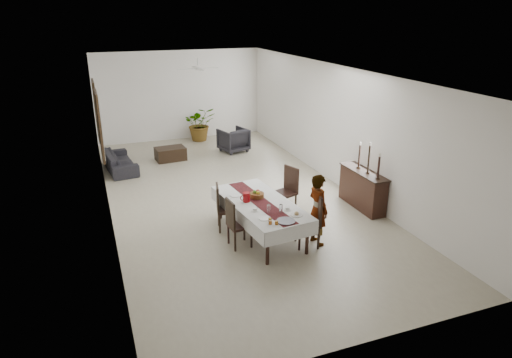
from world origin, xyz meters
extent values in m
cube|color=#B1A98D|center=(0.00, 0.00, 0.00)|extent=(6.00, 12.00, 0.00)
cube|color=white|center=(0.00, 0.00, 3.20)|extent=(6.00, 12.00, 0.02)
cube|color=white|center=(0.00, 6.00, 1.60)|extent=(6.00, 0.02, 3.20)
cube|color=white|center=(0.00, -6.00, 1.60)|extent=(6.00, 0.02, 3.20)
cube|color=white|center=(-3.00, 0.00, 1.60)|extent=(0.02, 12.00, 3.20)
cube|color=white|center=(3.00, 0.00, 1.60)|extent=(0.02, 12.00, 3.20)
cube|color=black|center=(-0.07, -2.30, 0.73)|extent=(1.26, 2.50, 0.05)
cylinder|color=black|center=(-0.38, -3.48, 0.35)|extent=(0.08, 0.08, 0.70)
cylinder|color=black|center=(0.50, -3.39, 0.35)|extent=(0.08, 0.08, 0.70)
cylinder|color=black|center=(-0.63, -1.21, 0.35)|extent=(0.08, 0.08, 0.70)
cylinder|color=black|center=(0.24, -1.12, 0.35)|extent=(0.08, 0.08, 0.70)
cube|color=silver|center=(-0.07, -2.30, 0.76)|extent=(1.46, 2.70, 0.01)
cube|color=white|center=(-0.65, -2.36, 0.61)|extent=(0.29, 2.57, 0.30)
cube|color=white|center=(0.51, -2.24, 0.61)|extent=(0.29, 2.57, 0.30)
cube|color=silver|center=(0.07, -3.58, 0.61)|extent=(1.18, 0.14, 0.30)
cube|color=silver|center=(-0.21, -1.02, 0.61)|extent=(1.18, 0.14, 0.30)
cube|color=#58191C|center=(-0.07, -2.30, 0.76)|extent=(0.62, 2.53, 0.00)
cylinder|color=#9A0B0F|center=(-0.33, -2.18, 0.86)|extent=(0.17, 0.17, 0.20)
torus|color=maroon|center=(-0.42, -2.19, 0.86)|extent=(0.12, 0.03, 0.12)
cylinder|color=white|center=(0.12, -2.93, 0.85)|extent=(0.07, 0.07, 0.17)
cylinder|color=white|center=(-0.11, -2.86, 0.85)|extent=(0.07, 0.07, 0.17)
cylinder|color=white|center=(0.30, -2.86, 0.79)|extent=(0.09, 0.09, 0.06)
cylinder|color=white|center=(0.30, -2.86, 0.77)|extent=(0.15, 0.15, 0.01)
cylinder|color=white|center=(-0.33, -2.68, 0.79)|extent=(0.09, 0.09, 0.06)
cylinder|color=white|center=(-0.33, -2.68, 0.77)|extent=(0.15, 0.15, 0.01)
cylinder|color=silver|center=(0.36, -3.16, 0.77)|extent=(0.24, 0.24, 0.02)
sphere|color=tan|center=(0.36, -3.16, 0.80)|extent=(0.09, 0.09, 0.09)
cylinder|color=white|center=(-0.28, -3.08, 0.77)|extent=(0.24, 0.24, 0.02)
cylinder|color=white|center=(-0.45, -1.79, 0.77)|extent=(0.24, 0.24, 0.02)
cylinder|color=#434248|center=(0.05, -3.35, 0.77)|extent=(0.36, 0.36, 0.02)
cylinder|color=#8C4E14|center=(-0.17, -3.40, 0.80)|extent=(0.06, 0.06, 0.08)
cylinder|color=brown|center=(-0.27, -3.35, 0.80)|extent=(0.06, 0.06, 0.08)
cylinder|color=#8A5914|center=(-0.24, -3.25, 0.80)|extent=(0.06, 0.06, 0.08)
cylinder|color=brown|center=(-0.05, -2.05, 0.81)|extent=(0.30, 0.30, 0.10)
sphere|color=#A51015|center=(-0.02, -2.02, 0.89)|extent=(0.09, 0.09, 0.09)
sphere|color=#508828|center=(-0.09, -2.02, 0.89)|extent=(0.08, 0.08, 0.08)
sphere|color=gold|center=(-0.04, -2.09, 0.89)|extent=(0.08, 0.08, 0.08)
cube|color=black|center=(0.66, -3.06, 0.49)|extent=(0.57, 0.57, 0.05)
cylinder|color=black|center=(0.80, -3.30, 0.23)|extent=(0.06, 0.06, 0.47)
cylinder|color=black|center=(0.89, -2.92, 0.23)|extent=(0.06, 0.06, 0.47)
cylinder|color=black|center=(0.42, -3.20, 0.23)|extent=(0.06, 0.06, 0.47)
cylinder|color=black|center=(0.52, -2.83, 0.23)|extent=(0.06, 0.06, 0.47)
cube|color=black|center=(0.87, -3.11, 0.81)|extent=(0.16, 0.47, 0.60)
cube|color=black|center=(0.88, -1.42, 0.49)|extent=(0.59, 0.59, 0.05)
cylinder|color=black|center=(1.13, -1.53, 0.23)|extent=(0.06, 0.06, 0.46)
cylinder|color=black|center=(1.00, -1.18, 0.23)|extent=(0.06, 0.06, 0.46)
cylinder|color=black|center=(0.77, -1.66, 0.23)|extent=(0.06, 0.06, 0.46)
cylinder|color=black|center=(0.64, -1.30, 0.23)|extent=(0.06, 0.06, 0.46)
cube|color=black|center=(1.08, -1.35, 0.80)|extent=(0.20, 0.45, 0.59)
cube|color=black|center=(-0.63, -2.60, 0.46)|extent=(0.47, 0.47, 0.05)
cylinder|color=black|center=(-0.82, -2.44, 0.21)|extent=(0.05, 0.05, 0.43)
cylinder|color=black|center=(-0.79, -2.79, 0.21)|extent=(0.05, 0.05, 0.43)
cylinder|color=black|center=(-0.47, -2.41, 0.21)|extent=(0.05, 0.05, 0.43)
cylinder|color=black|center=(-0.44, -2.76, 0.21)|extent=(0.05, 0.05, 0.43)
cube|color=black|center=(-0.83, -2.62, 0.75)|extent=(0.08, 0.44, 0.55)
cube|color=black|center=(-0.64, -1.79, 0.46)|extent=(0.53, 0.53, 0.05)
cylinder|color=black|center=(-0.78, -1.58, 0.22)|extent=(0.05, 0.05, 0.43)
cylinder|color=black|center=(-0.86, -1.93, 0.22)|extent=(0.05, 0.05, 0.43)
cylinder|color=black|center=(-0.43, -1.66, 0.22)|extent=(0.05, 0.05, 0.43)
cylinder|color=black|center=(-0.51, -2.01, 0.22)|extent=(0.05, 0.05, 0.43)
cube|color=black|center=(-0.84, -1.75, 0.76)|extent=(0.14, 0.44, 0.56)
imported|color=gray|center=(0.89, -3.05, 0.75)|extent=(0.43, 0.59, 1.51)
cube|color=black|center=(2.78, -1.79, 0.45)|extent=(0.40, 1.49, 0.89)
cube|color=black|center=(2.78, -1.79, 0.91)|extent=(0.44, 1.55, 0.03)
cylinder|color=black|center=(2.78, -2.34, 0.94)|extent=(0.10, 0.10, 0.03)
cylinder|color=black|center=(2.78, -2.34, 1.20)|extent=(0.05, 0.05, 0.50)
cylinder|color=beige|center=(2.78, -2.34, 1.49)|extent=(0.04, 0.04, 0.08)
cylinder|color=black|center=(2.78, -1.94, 0.94)|extent=(0.10, 0.10, 0.03)
cylinder|color=black|center=(2.78, -1.94, 1.27)|extent=(0.05, 0.05, 0.64)
cylinder|color=beige|center=(2.78, -1.94, 1.64)|extent=(0.04, 0.04, 0.08)
cylinder|color=black|center=(2.78, -1.55, 0.94)|extent=(0.10, 0.10, 0.03)
cylinder|color=black|center=(2.78, -1.55, 1.22)|extent=(0.05, 0.05, 0.55)
cylinder|color=white|center=(2.78, -1.55, 1.54)|extent=(0.04, 0.04, 0.08)
imported|color=#242227|center=(-2.49, 3.11, 0.28)|extent=(0.94, 1.98, 0.56)
imported|color=#262429|center=(1.29, 3.75, 0.40)|extent=(1.05, 1.06, 0.79)
cube|color=black|center=(-0.89, 3.55, 0.21)|extent=(0.97, 0.69, 0.41)
imported|color=#295E25|center=(0.59, 5.52, 0.62)|extent=(1.19, 1.05, 1.24)
cube|color=black|center=(-2.96, 2.20, 1.60)|extent=(0.06, 1.05, 1.85)
cube|color=white|center=(-2.92, 2.20, 1.60)|extent=(0.01, 0.90, 1.70)
cube|color=black|center=(-2.96, 4.30, 1.60)|extent=(0.06, 1.05, 1.85)
cube|color=silver|center=(-2.92, 4.30, 1.60)|extent=(0.01, 0.90, 1.70)
cylinder|color=silver|center=(0.00, 3.00, 3.10)|extent=(0.04, 0.04, 0.20)
cylinder|color=silver|center=(0.00, 3.00, 2.90)|extent=(0.16, 0.16, 0.08)
cube|color=silver|center=(0.00, 3.35, 2.90)|extent=(0.10, 0.55, 0.01)
cube|color=white|center=(0.00, 2.65, 2.90)|extent=(0.10, 0.55, 0.01)
cube|color=white|center=(0.35, 3.00, 2.90)|extent=(0.55, 0.10, 0.01)
cube|color=silver|center=(-0.35, 3.00, 2.90)|extent=(0.55, 0.10, 0.01)
camera|label=1|loc=(-3.24, -10.47, 4.54)|focal=32.00mm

